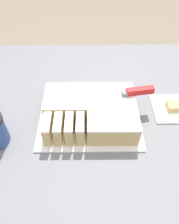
% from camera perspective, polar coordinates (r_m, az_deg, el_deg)
% --- Properties ---
extents(ground_plane, '(8.00, 8.00, 0.00)m').
position_cam_1_polar(ground_plane, '(1.53, 1.93, -25.38)').
color(ground_plane, '#7F705B').
extents(countertop, '(1.40, 1.10, 0.88)m').
position_cam_1_polar(countertop, '(1.12, 2.51, -18.58)').
color(countertop, slate).
rests_on(countertop, ground_plane).
extents(cake_board, '(0.35, 0.27, 0.01)m').
position_cam_1_polar(cake_board, '(0.77, 0.00, -2.03)').
color(cake_board, white).
rests_on(cake_board, countertop).
extents(cake, '(0.31, 0.22, 0.07)m').
position_cam_1_polar(cake, '(0.74, 0.48, 0.27)').
color(cake, tan).
rests_on(cake, cake_board).
extents(knife, '(0.30, 0.07, 0.02)m').
position_cam_1_polar(knife, '(0.75, 10.59, 5.09)').
color(knife, silver).
rests_on(knife, cake).
extents(paper_napkin, '(0.14, 0.14, 0.01)m').
position_cam_1_polar(paper_napkin, '(0.86, 20.82, 0.84)').
color(paper_napkin, white).
rests_on(paper_napkin, countertop).
extents(brownie, '(0.04, 0.04, 0.02)m').
position_cam_1_polar(brownie, '(0.85, 21.06, 1.48)').
color(brownie, tan).
rests_on(brownie, paper_napkin).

